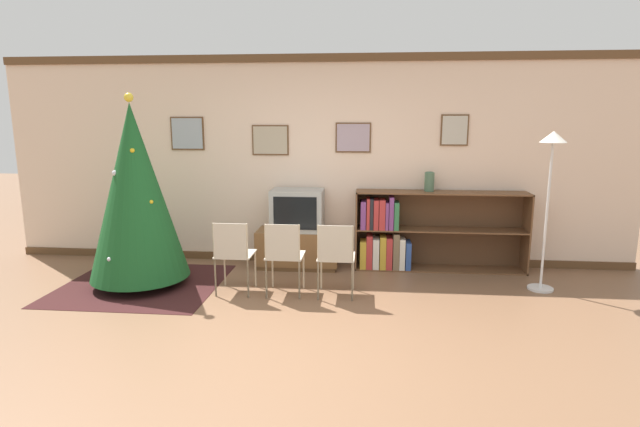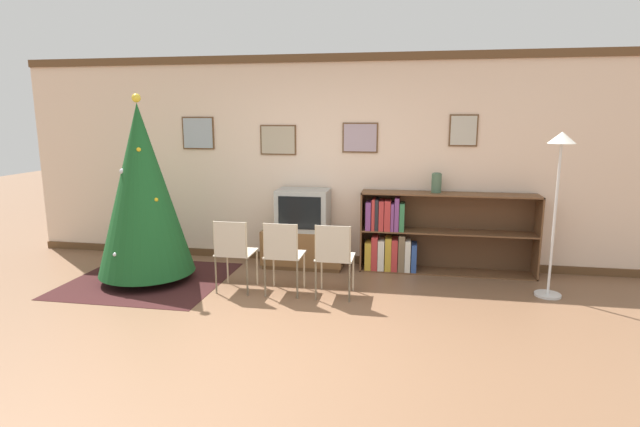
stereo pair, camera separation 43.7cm
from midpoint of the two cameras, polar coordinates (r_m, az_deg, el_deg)
The scene contains 12 objects.
ground_plane at distance 4.49m, azimuth -2.76°, elevation -14.41°, with size 24.00×24.00×0.00m, color brown.
wall_back at distance 6.56m, azimuth 2.02°, elevation 6.00°, with size 8.25×0.11×2.70m.
area_rug at distance 6.29m, azimuth -17.12°, elevation -7.28°, with size 1.79×1.68×0.01m.
christmas_tree at distance 6.05m, azimuth -17.70°, elevation 2.54°, with size 1.11×1.11×2.17m.
tv_console at distance 6.49m, azimuth 0.03°, elevation -3.98°, with size 1.04×0.47×0.49m.
television at distance 6.37m, azimuth 0.03°, elevation 0.42°, with size 0.66×0.45×0.53m.
folding_chair_left at distance 5.55m, azimuth -7.64°, elevation -4.26°, with size 0.40×0.40×0.82m.
folding_chair_center at distance 5.41m, azimuth -1.96°, elevation -4.57°, with size 0.40×0.40×0.82m.
folding_chair_right at distance 5.33m, azimuth 3.97°, elevation -4.85°, with size 0.40×0.40×0.82m.
bookshelf at distance 6.41m, azimuth 12.66°, elevation -2.53°, with size 2.14×0.36×1.00m.
vase at distance 6.35m, azimuth 15.11°, elevation 3.43°, with size 0.12×0.12×0.24m.
standing_lamp at distance 5.87m, azimuth 27.60°, elevation 4.25°, with size 0.28×0.28×1.77m.
Camera 2 is at (1.13, -3.92, 1.93)m, focal length 28.00 mm.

